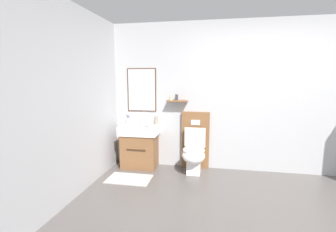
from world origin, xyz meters
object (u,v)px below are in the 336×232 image
at_px(folded_hand_towel, 135,126).
at_px(vanity_sink_left, 140,145).
at_px(toilet, 194,150).
at_px(toothbrush_cup, 128,121).
at_px(soap_dispenser, 156,120).

bearing_deg(folded_hand_towel, vanity_sink_left, 71.74).
relative_size(toilet, folded_hand_towel, 4.55).
distance_m(toilet, toothbrush_cup, 1.31).
xyz_separation_m(toothbrush_cup, folded_hand_towel, (0.21, -0.26, -0.03)).
bearing_deg(folded_hand_towel, soap_dispenser, 42.08).
distance_m(toilet, folded_hand_towel, 1.09).
xyz_separation_m(toilet, toothbrush_cup, (-1.23, 0.16, 0.43)).
xyz_separation_m(vanity_sink_left, toilet, (0.97, -0.02, -0.02)).
xyz_separation_m(soap_dispenser, folded_hand_towel, (-0.30, -0.27, -0.06)).
bearing_deg(soap_dispenser, folded_hand_towel, -137.92).
bearing_deg(toothbrush_cup, vanity_sink_left, -29.36).
height_order(soap_dispenser, folded_hand_towel, soap_dispenser).
height_order(toilet, folded_hand_towel, toilet).
bearing_deg(toilet, soap_dispenser, 166.45).
bearing_deg(vanity_sink_left, toilet, -1.09).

